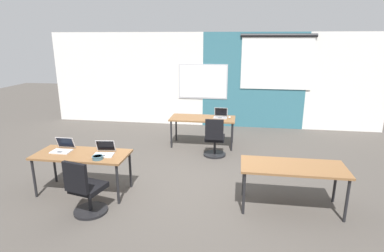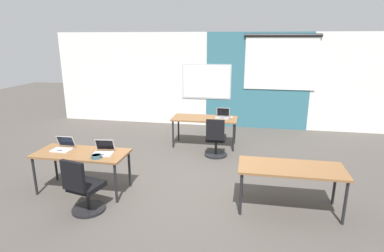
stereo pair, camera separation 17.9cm
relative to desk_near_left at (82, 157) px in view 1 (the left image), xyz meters
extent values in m
plane|color=#47423D|center=(1.75, 0.60, -0.66)|extent=(24.00, 24.00, 0.00)
cube|color=silver|center=(1.75, 4.80, 0.74)|extent=(10.00, 0.20, 2.80)
cube|color=#336B7A|center=(3.02, 4.69, 0.74)|extent=(3.00, 0.01, 2.80)
cube|color=#B7B7BC|center=(1.52, 4.69, 0.70)|extent=(1.48, 0.02, 1.04)
cube|color=white|center=(1.52, 4.68, 0.70)|extent=(1.40, 0.02, 0.96)
cube|color=white|center=(3.64, 4.67, 1.26)|extent=(2.00, 0.02, 1.46)
cylinder|color=black|center=(3.64, 4.67, 2.04)|extent=(2.10, 0.10, 0.10)
cube|color=brown|center=(0.00, 0.00, 0.04)|extent=(1.60, 0.70, 0.04)
cylinder|color=black|center=(-0.74, -0.30, -0.32)|extent=(0.04, 0.04, 0.68)
cylinder|color=black|center=(0.74, -0.30, -0.32)|extent=(0.04, 0.04, 0.68)
cylinder|color=black|center=(-0.74, 0.30, -0.32)|extent=(0.04, 0.04, 0.68)
cylinder|color=black|center=(0.74, 0.30, -0.32)|extent=(0.04, 0.04, 0.68)
cube|color=brown|center=(3.50, 0.00, 0.04)|extent=(1.60, 0.70, 0.04)
cylinder|color=black|center=(2.76, -0.30, -0.32)|extent=(0.04, 0.04, 0.68)
cylinder|color=black|center=(4.24, -0.30, -0.32)|extent=(0.04, 0.04, 0.68)
cylinder|color=black|center=(2.76, 0.30, -0.32)|extent=(0.04, 0.04, 0.68)
cylinder|color=black|center=(4.24, 0.30, -0.32)|extent=(0.04, 0.04, 0.68)
cube|color=brown|center=(1.75, 2.80, 0.04)|extent=(1.60, 0.70, 0.04)
cylinder|color=black|center=(1.01, 2.50, -0.32)|extent=(0.04, 0.04, 0.68)
cylinder|color=black|center=(2.49, 2.50, -0.32)|extent=(0.04, 0.04, 0.68)
cylinder|color=black|center=(1.01, 3.10, -0.32)|extent=(0.04, 0.04, 0.68)
cylinder|color=black|center=(2.49, 3.10, -0.32)|extent=(0.04, 0.04, 0.68)
cube|color=silver|center=(0.41, -0.03, 0.07)|extent=(0.36, 0.27, 0.02)
cube|color=#4C4C4F|center=(0.42, -0.08, 0.08)|extent=(0.10, 0.07, 0.00)
cube|color=silver|center=(0.39, 0.12, 0.18)|extent=(0.34, 0.12, 0.21)
cube|color=black|center=(0.39, 0.12, 0.18)|extent=(0.30, 0.11, 0.18)
cylinder|color=black|center=(0.40, -0.62, -0.64)|extent=(0.52, 0.52, 0.04)
cylinder|color=black|center=(0.40, -0.62, -0.45)|extent=(0.06, 0.06, 0.34)
cube|color=black|center=(0.40, -0.62, -0.24)|extent=(0.53, 0.53, 0.08)
cube|color=black|center=(0.35, -0.86, 0.03)|extent=(0.40, 0.15, 0.46)
sphere|color=black|center=(0.46, -0.39, -0.64)|extent=(0.04, 0.04, 0.04)
sphere|color=black|center=(0.60, -0.74, -0.64)|extent=(0.04, 0.04, 0.04)
sphere|color=black|center=(0.17, -0.64, -0.64)|extent=(0.04, 0.04, 0.04)
cube|color=silver|center=(-0.39, 0.02, 0.07)|extent=(0.33, 0.23, 0.02)
cube|color=#4C4C4F|center=(-0.39, -0.03, 0.08)|extent=(0.09, 0.06, 0.00)
cube|color=silver|center=(-0.39, 0.18, 0.18)|extent=(0.33, 0.09, 0.21)
cube|color=black|center=(-0.39, 0.17, 0.18)|extent=(0.30, 0.08, 0.18)
cube|color=#9E9EA3|center=(2.18, 2.84, 0.07)|extent=(0.34, 0.25, 0.02)
cube|color=#4C4C4F|center=(2.18, 2.79, 0.08)|extent=(0.09, 0.06, 0.00)
cube|color=#9E9EA3|center=(2.19, 2.98, 0.19)|extent=(0.33, 0.06, 0.22)
cube|color=black|center=(2.19, 2.97, 0.19)|extent=(0.30, 0.05, 0.19)
ellipsoid|color=silver|center=(2.41, 2.88, 0.08)|extent=(0.07, 0.11, 0.03)
cylinder|color=black|center=(2.11, 2.14, -0.64)|extent=(0.52, 0.52, 0.04)
cylinder|color=black|center=(2.11, 2.14, -0.45)|extent=(0.06, 0.06, 0.34)
cube|color=black|center=(2.11, 2.14, -0.24)|extent=(0.45, 0.45, 0.08)
cube|color=black|center=(2.12, 1.89, 0.03)|extent=(0.40, 0.07, 0.46)
sphere|color=black|center=(2.11, 2.38, -0.64)|extent=(0.04, 0.04, 0.04)
sphere|color=black|center=(2.34, 2.08, -0.64)|extent=(0.04, 0.04, 0.04)
sphere|color=black|center=(1.89, 2.07, -0.64)|extent=(0.04, 0.04, 0.04)
cylinder|color=#3D6070|center=(0.39, -0.21, 0.09)|extent=(0.17, 0.17, 0.05)
torus|color=#3D6070|center=(0.39, -0.21, 0.11)|extent=(0.18, 0.18, 0.02)
cylinder|color=gold|center=(0.39, -0.21, 0.11)|extent=(0.14, 0.14, 0.01)
camera|label=1|loc=(2.63, -4.67, 1.96)|focal=29.24mm
camera|label=2|loc=(2.81, -4.64, 1.96)|focal=29.24mm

